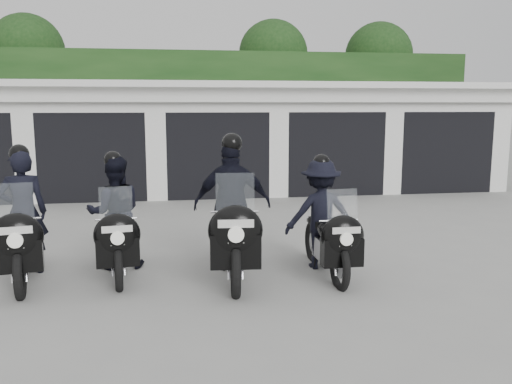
{
  "coord_description": "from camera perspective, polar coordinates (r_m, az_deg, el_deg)",
  "views": [
    {
      "loc": [
        -1.17,
        -8.19,
        2.39
      ],
      "look_at": [
        0.11,
        -0.02,
        1.05
      ],
      "focal_mm": 38.0,
      "sensor_mm": 36.0,
      "label": 1
    }
  ],
  "objects": [
    {
      "name": "ground",
      "position": [
        8.62,
        -0.72,
        -6.91
      ],
      "size": [
        80.0,
        80.0,
        0.0
      ],
      "primitive_type": "plane",
      "color": "gray",
      "rests_on": "ground"
    },
    {
      "name": "garage_block",
      "position": [
        16.32,
        -4.78,
        5.76
      ],
      "size": [
        16.4,
        6.8,
        2.96
      ],
      "color": "white",
      "rests_on": "ground"
    },
    {
      "name": "background_vegetation",
      "position": [
        21.17,
        -4.78,
        10.18
      ],
      "size": [
        20.0,
        3.9,
        5.8
      ],
      "color": "#143312",
      "rests_on": "ground"
    },
    {
      "name": "police_bike_a",
      "position": [
        8.06,
        -23.41,
        -3.28
      ],
      "size": [
        0.89,
        2.17,
        1.9
      ],
      "rotation": [
        0.0,
        0.0,
        0.17
      ],
      "color": "black",
      "rests_on": "ground"
    },
    {
      "name": "police_bike_b",
      "position": [
        8.02,
        -14.58,
        -2.89
      ],
      "size": [
        0.88,
        2.05,
        1.78
      ],
      "rotation": [
        0.0,
        0.0,
        0.12
      ],
      "color": "black",
      "rests_on": "ground"
    },
    {
      "name": "police_bike_c",
      "position": [
        7.68,
        -2.46,
        -2.24
      ],
      "size": [
        1.16,
        2.36,
        2.05
      ],
      "rotation": [
        0.0,
        0.0,
        -0.08
      ],
      "color": "black",
      "rests_on": "ground"
    },
    {
      "name": "police_bike_d",
      "position": [
        7.86,
        7.11,
        -2.99
      ],
      "size": [
        1.05,
        1.99,
        1.74
      ],
      "rotation": [
        0.0,
        0.0,
        0.01
      ],
      "color": "black",
      "rests_on": "ground"
    }
  ]
}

